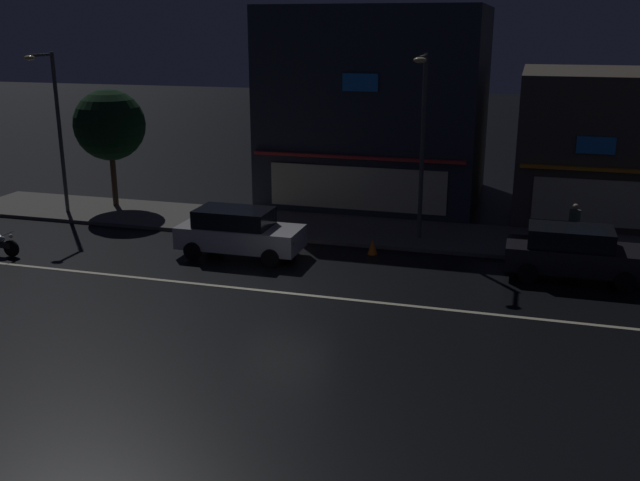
{
  "coord_description": "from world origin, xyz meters",
  "views": [
    {
      "loc": [
        6.63,
        -19.33,
        7.74
      ],
      "look_at": [
        0.37,
        2.39,
        1.01
      ],
      "focal_mm": 40.55,
      "sensor_mm": 36.0,
      "label": 1
    }
  ],
  "objects": [
    {
      "name": "storefront_left_block",
      "position": [
        0.0,
        13.34,
        4.28
      ],
      "size": [
        9.29,
        8.57,
        8.57
      ],
      "color": "#2D333D",
      "rests_on": "ground"
    },
    {
      "name": "parked_car_trailing",
      "position": [
        8.33,
        3.84,
        0.87
      ],
      "size": [
        4.3,
        1.98,
        1.67
      ],
      "color": "black",
      "rests_on": "ground"
    },
    {
      "name": "streetlamp_mid",
      "position": [
        3.01,
        6.35,
        4.12
      ],
      "size": [
        0.44,
        1.64,
        6.69
      ],
      "color": "#47494C",
      "rests_on": "sidewalk_far"
    },
    {
      "name": "street_tree",
      "position": [
        -10.63,
        7.98,
        3.66
      ],
      "size": [
        3.04,
        3.04,
        5.05
      ],
      "color": "#473323",
      "rests_on": "sidewalk_far"
    },
    {
      "name": "parked_car_near_kerb",
      "position": [
        -2.78,
        3.1,
        0.87
      ],
      "size": [
        4.3,
        1.98,
        1.67
      ],
      "color": "silver",
      "rests_on": "ground"
    },
    {
      "name": "streetlamp_west",
      "position": [
        -12.04,
        6.22,
        4.07
      ],
      "size": [
        0.44,
        1.64,
        6.6
      ],
      "color": "#47494C",
      "rests_on": "sidewalk_far"
    },
    {
      "name": "lane_divider_stripe",
      "position": [
        0.0,
        0.0,
        0.01
      ],
      "size": [
        31.63,
        0.16,
        0.01
      ],
      "primitive_type": "cube",
      "color": "beige",
      "rests_on": "ground"
    },
    {
      "name": "sidewalk_far",
      "position": [
        0.0,
        7.17,
        0.07
      ],
      "size": [
        33.3,
        3.93,
        0.14
      ],
      "primitive_type": "cube",
      "color": "#5B5954",
      "rests_on": "ground"
    },
    {
      "name": "ground_plane",
      "position": [
        0.0,
        0.0,
        0.0
      ],
      "size": [
        140.0,
        140.0,
        0.0
      ],
      "primitive_type": "plane",
      "color": "black"
    },
    {
      "name": "storefront_center_block",
      "position": [
        9.99,
        13.56,
        2.98
      ],
      "size": [
        7.5,
        9.02,
        5.96
      ],
      "color": "#4C443A",
      "rests_on": "ground"
    },
    {
      "name": "traffic_cone",
      "position": [
        1.68,
        4.55,
        0.28
      ],
      "size": [
        0.36,
        0.36,
        0.55
      ],
      "primitive_type": "cone",
      "color": "orange",
      "rests_on": "ground"
    },
    {
      "name": "pedestrian_on_sidewalk",
      "position": [
        8.41,
        6.22,
        0.94
      ],
      "size": [
        0.37,
        0.37,
        1.75
      ],
      "rotation": [
        0.0,
        0.0,
        5.16
      ],
      "color": "#4C664C",
      "rests_on": "sidewalk_far"
    }
  ]
}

